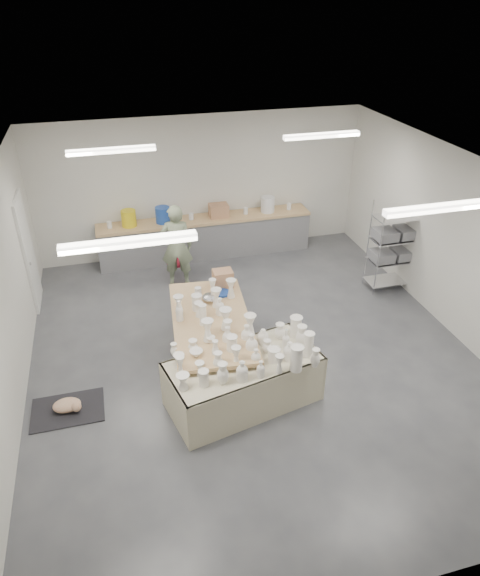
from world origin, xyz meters
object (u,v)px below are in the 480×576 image
object	(u,v)px
drying_table	(244,378)
potter	(177,246)
red_stool	(176,263)
work_table	(213,315)

from	to	relation	value
drying_table	potter	size ratio (longest dim) A/B	1.36
potter	red_stool	xyz separation A→B (m)	(0.00, 0.27, -0.52)
potter	drying_table	bearing A→B (deg)	106.33
drying_table	potter	distance (m)	3.67
drying_table	work_table	distance (m)	1.14
potter	red_stool	bearing A→B (deg)	-79.37
work_table	potter	world-z (taller)	potter
work_table	red_stool	distance (m)	2.92
red_stool	potter	bearing A→B (deg)	-90.00
work_table	potter	size ratio (longest dim) A/B	1.43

